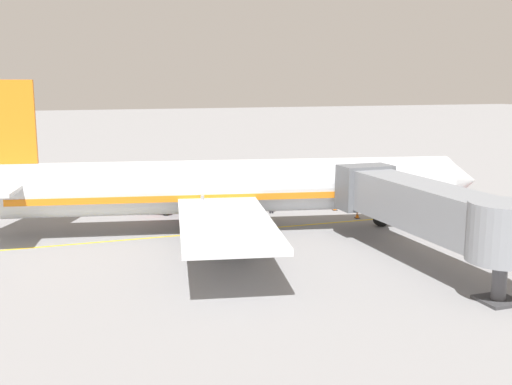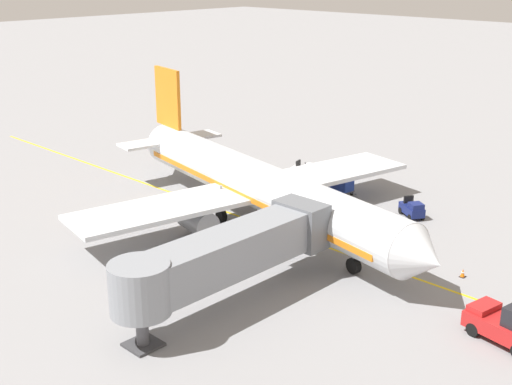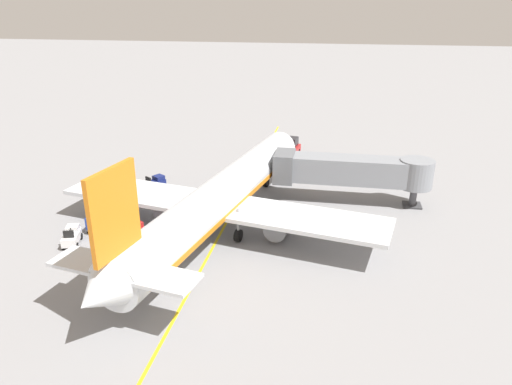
{
  "view_description": "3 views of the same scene",
  "coord_description": "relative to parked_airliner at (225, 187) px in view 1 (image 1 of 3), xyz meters",
  "views": [
    {
      "loc": [
        40.16,
        -10.28,
        10.49
      ],
      "look_at": [
        -0.15,
        3.77,
        2.67
      ],
      "focal_mm": 42.43,
      "sensor_mm": 36.0,
      "label": 1
    },
    {
      "loc": [
        36.92,
        37.1,
        19.94
      ],
      "look_at": [
        0.64,
        1.98,
        2.85
      ],
      "focal_mm": 47.82,
      "sensor_mm": 36.0,
      "label": 2
    },
    {
      "loc": [
        9.9,
        -37.09,
        19.62
      ],
      "look_at": [
        3.02,
        1.77,
        3.67
      ],
      "focal_mm": 33.74,
      "sensor_mm": 36.0,
      "label": 3
    }
  ],
  "objects": [
    {
      "name": "safety_cone_nose_left",
      "position": [
        -2.32,
        16.87,
        -2.9
      ],
      "size": [
        0.36,
        0.36,
        0.59
      ],
      "color": "black",
      "rests_on": "ground"
    },
    {
      "name": "gate_lead_in_line",
      "position": [
        0.02,
        -1.44,
        -3.18
      ],
      "size": [
        0.24,
        80.0,
        0.01
      ],
      "primitive_type": "cube",
      "color": "gold",
      "rests_on": "ground"
    },
    {
      "name": "baggage_tug_trailing",
      "position": [
        -7.48,
        -3.39,
        -2.47
      ],
      "size": [
        2.37,
        2.75,
        1.62
      ],
      "color": "#B21E1E",
      "rests_on": "ground"
    },
    {
      "name": "baggage_cart_second_in_train",
      "position": [
        -11.04,
        -2.31,
        -2.24
      ],
      "size": [
        1.45,
        2.94,
        1.58
      ],
      "color": "#4C4C51",
      "rests_on": "ground"
    },
    {
      "name": "jet_bridge",
      "position": [
        11.46,
        8.5,
        0.27
      ],
      "size": [
        15.86,
        3.5,
        4.98
      ],
      "color": "gray",
      "rests_on": "ground"
    },
    {
      "name": "baggage_cart_front",
      "position": [
        -10.37,
        0.54,
        -2.24
      ],
      "size": [
        1.45,
        2.94,
        1.58
      ],
      "color": "#4C4C51",
      "rests_on": "ground"
    },
    {
      "name": "safety_cone_wing_tip",
      "position": [
        -0.74,
        10.93,
        -2.9
      ],
      "size": [
        0.36,
        0.36,
        0.59
      ],
      "color": "black",
      "rests_on": "ground"
    },
    {
      "name": "ground_crew_wing_walker",
      "position": [
        -4.63,
        5.22,
        -2.23
      ],
      "size": [
        0.28,
        0.73,
        1.69
      ],
      "color": "#232328",
      "rests_on": "ground"
    },
    {
      "name": "parked_airliner",
      "position": [
        0.0,
        0.0,
        0.0
      ],
      "size": [
        30.44,
        37.14,
        10.63
      ],
      "color": "silver",
      "rests_on": "ground"
    },
    {
      "name": "safety_cone_nose_right",
      "position": [
        -3.98,
        10.61,
        -2.9
      ],
      "size": [
        0.36,
        0.36,
        0.59
      ],
      "color": "black",
      "rests_on": "ground"
    },
    {
      "name": "baggage_tug_spare",
      "position": [
        -9.77,
        8.34,
        -2.47
      ],
      "size": [
        2.34,
        2.76,
        1.62
      ],
      "color": "navy",
      "rests_on": "ground"
    },
    {
      "name": "baggage_tug_lead",
      "position": [
        -12.06,
        -5.07,
        -2.47
      ],
      "size": [
        1.89,
        2.74,
        1.62
      ],
      "color": "silver",
      "rests_on": "ground"
    },
    {
      "name": "ground_plane",
      "position": [
        0.02,
        -1.44,
        -3.19
      ],
      "size": [
        400.0,
        400.0,
        0.0
      ],
      "primitive_type": "plane",
      "color": "gray"
    }
  ]
}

